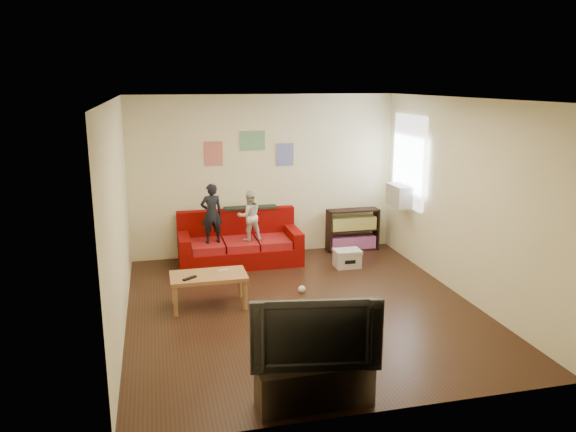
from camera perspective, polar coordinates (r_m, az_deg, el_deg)
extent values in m
cube|color=#341E12|center=(7.52, 1.44, -9.24)|extent=(4.50, 5.00, 0.01)
cube|color=white|center=(6.94, 1.58, 11.86)|extent=(4.50, 5.00, 0.01)
cube|color=#F3ECB9|center=(9.51, -2.40, 4.11)|extent=(4.50, 0.01, 2.70)
cube|color=#F3ECB9|center=(4.82, 9.24, -5.52)|extent=(4.50, 0.01, 2.70)
cube|color=#F3ECB9|center=(6.89, -16.92, -0.13)|extent=(0.01, 5.00, 2.70)
cube|color=#F3ECB9|center=(7.98, 17.35, 1.67)|extent=(0.01, 5.00, 2.70)
cube|color=#760603|center=(9.22, -4.90, -3.93)|extent=(1.96, 0.88, 0.29)
cube|color=#760603|center=(9.44, -5.28, -0.89)|extent=(1.96, 0.18, 0.54)
cube|color=#760603|center=(9.06, -10.52, -2.65)|extent=(0.18, 0.88, 0.24)
cube|color=#760603|center=(9.30, 0.50, -1.98)|extent=(0.18, 0.88, 0.24)
cube|color=maroon|center=(9.03, -8.23, -3.03)|extent=(0.51, 0.67, 0.12)
cube|color=maroon|center=(9.09, -4.86, -2.82)|extent=(0.51, 0.67, 0.12)
cube|color=maroon|center=(9.18, -1.56, -2.61)|extent=(0.51, 0.67, 0.12)
cube|color=black|center=(9.41, -3.84, 0.84)|extent=(0.88, 0.22, 0.04)
imported|color=black|center=(8.87, -7.77, 0.26)|extent=(0.38, 0.27, 0.95)
imported|color=silver|center=(8.96, -3.94, 0.01)|extent=(0.42, 0.35, 0.81)
cube|color=#AA7646|center=(7.46, -8.08, -6.07)|extent=(0.99, 0.54, 0.05)
cylinder|color=#AA7646|center=(7.31, -11.37, -8.50)|extent=(0.06, 0.06, 0.40)
cylinder|color=#AA7646|center=(7.38, -4.38, -8.03)|extent=(0.06, 0.06, 0.40)
cylinder|color=#AA7646|center=(7.72, -11.51, -7.28)|extent=(0.06, 0.06, 0.40)
cylinder|color=#AA7646|center=(7.79, -4.91, -6.85)|extent=(0.06, 0.06, 0.40)
cube|color=black|center=(7.32, -9.96, -6.23)|extent=(0.19, 0.17, 0.02)
cube|color=silver|center=(7.52, -6.61, -5.57)|extent=(0.13, 0.06, 0.03)
cube|color=black|center=(9.79, 4.14, -1.54)|extent=(0.03, 0.27, 0.73)
cube|color=black|center=(10.08, 8.94, -1.22)|extent=(0.03, 0.27, 0.73)
cube|color=black|center=(10.02, 6.52, -3.32)|extent=(0.91, 0.27, 0.03)
cube|color=black|center=(9.84, 6.63, 0.59)|extent=(0.91, 0.27, 0.03)
cube|color=black|center=(9.92, 6.57, -1.38)|extent=(0.86, 0.27, 0.02)
cube|color=#8C3F8B|center=(9.99, 6.54, -2.64)|extent=(0.80, 0.23, 0.22)
cube|color=olive|center=(9.89, 6.59, -0.70)|extent=(0.80, 0.23, 0.22)
cube|color=white|center=(9.35, 12.16, 5.46)|extent=(0.04, 1.08, 1.48)
cube|color=#B7B2A3|center=(9.39, 11.33, 2.07)|extent=(0.28, 0.55, 0.35)
cube|color=#D87266|center=(9.30, -7.58, 6.29)|extent=(0.30, 0.01, 0.40)
cube|color=#72B27F|center=(9.37, -3.63, 7.66)|extent=(0.42, 0.01, 0.32)
cube|color=#727FCC|center=(9.51, -0.32, 6.26)|extent=(0.30, 0.01, 0.38)
cube|color=silver|center=(9.06, 6.02, -4.45)|extent=(0.40, 0.30, 0.24)
cube|color=silver|center=(9.02, 6.04, -3.58)|extent=(0.42, 0.32, 0.05)
cube|color=black|center=(8.92, 6.35, -4.68)|extent=(0.18, 0.00, 0.06)
cube|color=#3A2D23|center=(5.38, 2.70, -16.70)|extent=(1.07, 0.38, 0.40)
imported|color=black|center=(5.13, 2.77, -11.51)|extent=(1.18, 0.34, 0.67)
sphere|color=silver|center=(7.97, 1.41, -7.44)|extent=(0.12, 0.12, 0.10)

